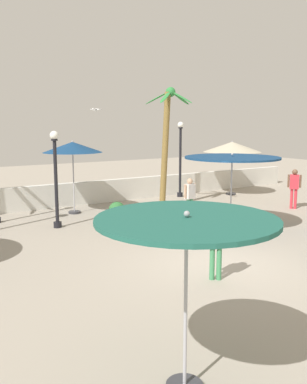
{
  "coord_description": "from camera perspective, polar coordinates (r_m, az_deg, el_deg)",
  "views": [
    {
      "loc": [
        -7.16,
        -8.05,
        3.61
      ],
      "look_at": [
        0.0,
        3.21,
        1.4
      ],
      "focal_mm": 39.12,
      "sensor_mm": 36.0,
      "label": 1
    }
  ],
  "objects": [
    {
      "name": "guest_2",
      "position": [
        18.63,
        18.64,
        0.93
      ],
      "size": [
        0.42,
        0.43,
        1.69
      ],
      "color": "#D8333F",
      "rests_on": "ground_plane"
    },
    {
      "name": "palm_tree_1",
      "position": [
        17.72,
        1.79,
        7.86
      ],
      "size": [
        2.06,
        2.12,
        5.09
      ],
      "color": "olive",
      "rests_on": "ground_plane"
    },
    {
      "name": "guest_1",
      "position": [
        15.81,
        4.98,
        -0.37
      ],
      "size": [
        0.56,
        0.28,
        1.56
      ],
      "color": "#3F8C59",
      "rests_on": "ground_plane"
    },
    {
      "name": "ground_plane",
      "position": [
        11.36,
        8.84,
        -9.23
      ],
      "size": [
        56.0,
        56.0,
        0.0
      ],
      "primitive_type": "plane",
      "color": "#9E9384"
    },
    {
      "name": "patio_umbrella_4",
      "position": [
        5.41,
        4.53,
        -5.38
      ],
      "size": [
        2.38,
        2.38,
        2.5
      ],
      "color": "#333338",
      "rests_on": "ground_plane"
    },
    {
      "name": "patio_umbrella_2",
      "position": [
        16.89,
        -10.97,
        5.94
      ],
      "size": [
        2.35,
        2.35,
        2.92
      ],
      "color": "#333338",
      "rests_on": "ground_plane"
    },
    {
      "name": "lamp_post_0",
      "position": [
        14.71,
        -13.18,
        2.21
      ],
      "size": [
        0.3,
        0.3,
        3.35
      ],
      "color": "black",
      "rests_on": "ground_plane"
    },
    {
      "name": "lamp_post_1",
      "position": [
        20.53,
        3.68,
        4.83
      ],
      "size": [
        0.3,
        0.3,
        3.67
      ],
      "color": "black",
      "rests_on": "ground_plane"
    },
    {
      "name": "guest_0",
      "position": [
        9.77,
        8.54,
        -6.5
      ],
      "size": [
        0.46,
        0.41,
        1.58
      ],
      "color": "#3F8C59",
      "rests_on": "ground_plane"
    },
    {
      "name": "boundary_wall",
      "position": [
        18.91,
        -9.74,
        -0.18
      ],
      "size": [
        25.2,
        0.3,
        1.02
      ],
      "primitive_type": "cube",
      "color": "silver",
      "rests_on": "ground_plane"
    },
    {
      "name": "patio_umbrella_0",
      "position": [
        14.12,
        10.67,
        4.37
      ],
      "size": [
        3.15,
        3.15,
        2.62
      ],
      "color": "#333338",
      "rests_on": "ground_plane"
    },
    {
      "name": "planter",
      "position": [
        14.95,
        -4.99,
        -3.1
      ],
      "size": [
        0.7,
        0.7,
        0.85
      ],
      "color": "brown",
      "rests_on": "ground_plane"
    },
    {
      "name": "seagull_0",
      "position": [
        20.15,
        -7.85,
        11.08
      ],
      "size": [
        0.88,
        0.75,
        0.14
      ],
      "color": "white"
    },
    {
      "name": "patio_umbrella_1",
      "position": [
        21.45,
        10.68,
        6.03
      ],
      "size": [
        2.9,
        2.9,
        2.72
      ],
      "color": "#333338",
      "rests_on": "ground_plane"
    }
  ]
}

